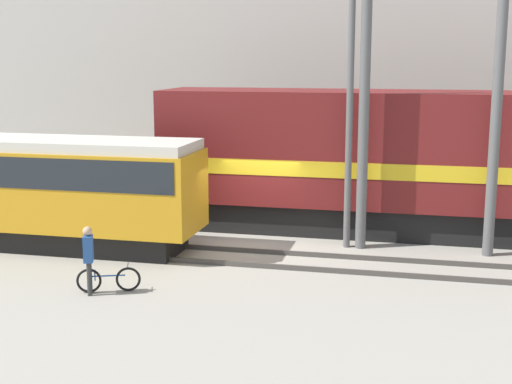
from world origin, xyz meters
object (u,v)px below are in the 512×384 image
at_px(streetcar, 43,185).
at_px(person, 88,253).
at_px(utility_pole_left, 350,89).
at_px(utility_pole_right, 497,99).
at_px(bicycle, 109,280).
at_px(utility_pole_center, 364,97).
at_px(freight_locomotive, 421,160).

xyz_separation_m(streetcar, person, (3.34, -3.84, -0.87)).
relative_size(streetcar, utility_pole_left, 1.01).
height_order(person, utility_pole_right, utility_pole_right).
bearing_deg(bicycle, utility_pole_center, 44.50).
relative_size(person, utility_pole_left, 0.18).
height_order(bicycle, utility_pole_right, utility_pole_right).
distance_m(person, utility_pole_center, 9.18).
xyz_separation_m(utility_pole_left, utility_pole_right, (4.14, 0.00, -0.22)).
distance_m(freight_locomotive, streetcar, 11.88).
relative_size(person, utility_pole_right, 0.19).
xyz_separation_m(freight_locomotive, bicycle, (-7.42, -7.68, -2.14)).
bearing_deg(utility_pole_right, freight_locomotive, 134.29).
height_order(bicycle, utility_pole_center, utility_pole_center).
bearing_deg(freight_locomotive, utility_pole_center, -129.60).
relative_size(streetcar, utility_pole_right, 1.06).
xyz_separation_m(person, utility_pole_right, (9.80, 5.90, 3.53)).
distance_m(utility_pole_left, utility_pole_center, 0.48).
relative_size(utility_pole_left, utility_pole_center, 1.05).
bearing_deg(bicycle, freight_locomotive, 45.98).
relative_size(freight_locomotive, utility_pole_center, 1.83).
distance_m(freight_locomotive, utility_pole_center, 3.42).
xyz_separation_m(person, utility_pole_left, (5.66, 5.90, 3.75)).
bearing_deg(utility_pole_right, utility_pole_left, 180.00).
bearing_deg(utility_pole_center, freight_locomotive, 50.40).
relative_size(freight_locomotive, streetcar, 1.73).
height_order(streetcar, person, streetcar).
distance_m(freight_locomotive, utility_pole_right, 3.58).
height_order(utility_pole_left, utility_pole_center, utility_pole_left).
bearing_deg(freight_locomotive, utility_pole_left, -135.90).
distance_m(streetcar, person, 5.16).
height_order(utility_pole_left, utility_pole_right, utility_pole_left).
distance_m(bicycle, person, 0.87).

